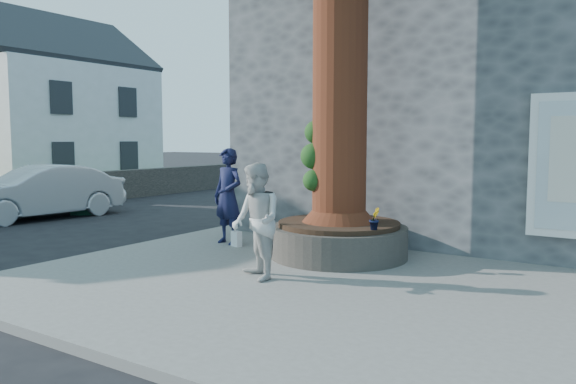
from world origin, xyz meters
The scene contains 15 objects.
ground centered at (0.00, 0.00, 0.00)m, with size 120.00×120.00×0.00m, color black.
pavement centered at (1.50, 1.00, 0.06)m, with size 9.00×8.00×0.12m, color slate.
yellow_line centered at (-3.05, 1.00, 0.00)m, with size 0.10×30.00×0.01m, color yellow.
stone_shop centered at (2.50, 7.20, 3.16)m, with size 10.30×8.30×6.30m.
planter centered at (0.80, 2.00, 0.41)m, with size 2.30×2.30×0.60m.
cottage_far centered at (-16.50, 8.00, 3.79)m, with size 7.30×7.40×8.75m.
man centered at (-1.53, 1.93, 1.03)m, with size 0.66×0.43×1.81m, color #131635.
woman centered at (0.53, 0.02, 0.95)m, with size 0.81×0.63×1.66m, color beige.
shopping_bag centered at (-1.22, 1.78, 0.26)m, with size 0.20×0.12×0.28m, color white.
car_silver centered at (-8.35, 2.47, 0.71)m, with size 1.49×4.28×1.41m, color #B9BEC2.
a_board_sign centered at (-8.11, 3.58, 0.50)m, with size 0.55×0.36×1.00m, color #0E3622.
plant_a centered at (-0.05, 1.15, 0.89)m, with size 0.18×0.12×0.34m, color gray.
plant_b centered at (1.65, 1.55, 0.89)m, with size 0.19×0.18×0.34m, color gray.
plant_c centered at (-0.05, 1.15, 0.87)m, with size 0.16×0.16×0.29m, color gray.
plant_d centered at (-0.05, 2.85, 0.86)m, with size 0.26×0.23×0.29m, color gray.
Camera 1 is at (5.18, -6.29, 2.11)m, focal length 35.00 mm.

